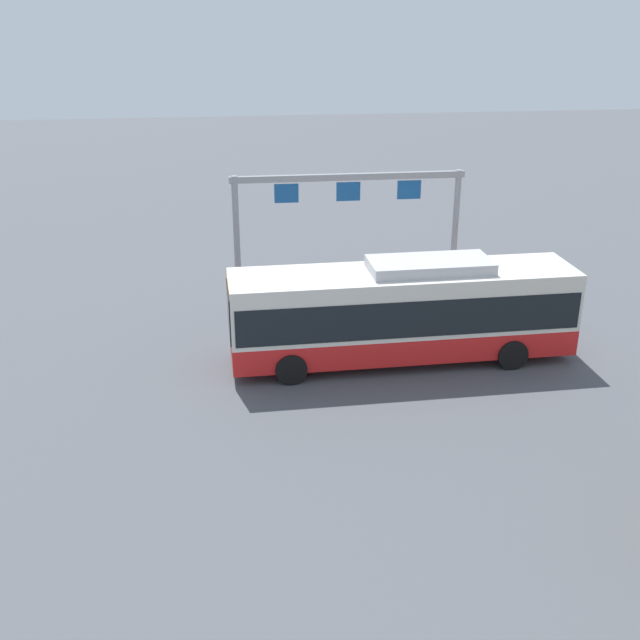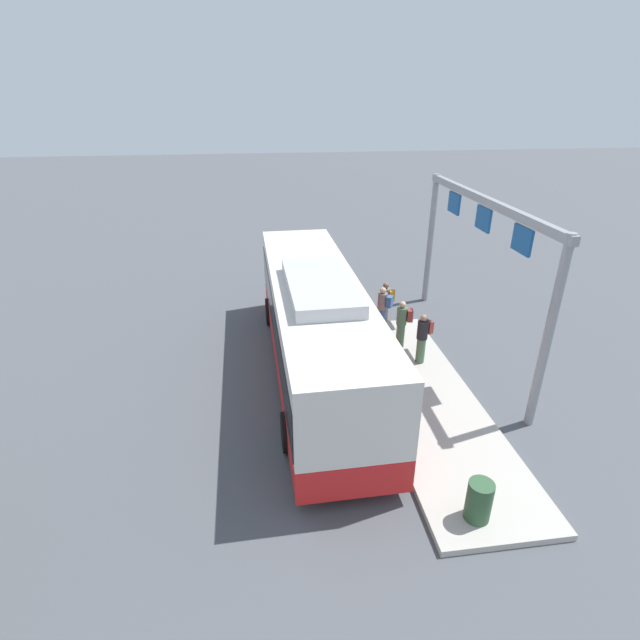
{
  "view_description": "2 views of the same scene",
  "coord_description": "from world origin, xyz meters",
  "px_view_note": "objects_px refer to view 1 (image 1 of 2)",
  "views": [
    {
      "loc": [
        5.64,
        22.74,
        11.08
      ],
      "look_at": [
        2.59,
        -0.91,
        1.19
      ],
      "focal_mm": 43.17,
      "sensor_mm": 36.0,
      "label": 1
    },
    {
      "loc": [
        -12.85,
        1.61,
        8.04
      ],
      "look_at": [
        1.36,
        -0.32,
        1.18
      ],
      "focal_mm": 26.91,
      "sensor_mm": 36.0,
      "label": 2
    }
  ],
  "objects_px": {
    "person_waiting_near": "(297,306)",
    "person_waiting_far": "(355,299)",
    "bus_main": "(403,309)",
    "trash_bin": "(550,306)",
    "person_waiting_mid": "(382,295)",
    "person_boarding": "(321,304)"
  },
  "relations": [
    {
      "from": "person_waiting_near",
      "to": "bus_main",
      "type": "bearing_deg",
      "value": 67.96
    },
    {
      "from": "person_boarding",
      "to": "trash_bin",
      "type": "xyz_separation_m",
      "value": [
        -8.55,
        0.21,
        -0.44
      ]
    },
    {
      "from": "bus_main",
      "to": "person_boarding",
      "type": "height_order",
      "value": "bus_main"
    },
    {
      "from": "bus_main",
      "to": "person_waiting_far",
      "type": "bearing_deg",
      "value": -72.37
    },
    {
      "from": "bus_main",
      "to": "person_waiting_far",
      "type": "xyz_separation_m",
      "value": [
        1.04,
        -3.04,
        -0.76
      ]
    },
    {
      "from": "bus_main",
      "to": "trash_bin",
      "type": "relative_size",
      "value": 12.56
    },
    {
      "from": "person_boarding",
      "to": "person_waiting_mid",
      "type": "xyz_separation_m",
      "value": [
        -2.35,
        -0.67,
        0.0
      ]
    },
    {
      "from": "person_boarding",
      "to": "person_waiting_near",
      "type": "relative_size",
      "value": 1.0
    },
    {
      "from": "bus_main",
      "to": "person_waiting_near",
      "type": "distance_m",
      "value": 4.49
    },
    {
      "from": "person_waiting_near",
      "to": "trash_bin",
      "type": "bearing_deg",
      "value": 108.62
    },
    {
      "from": "person_boarding",
      "to": "person_waiting_near",
      "type": "xyz_separation_m",
      "value": [
        0.84,
        -0.34,
        -0.16
      ]
    },
    {
      "from": "person_waiting_mid",
      "to": "trash_bin",
      "type": "bearing_deg",
      "value": 53.41
    },
    {
      "from": "person_waiting_near",
      "to": "person_waiting_far",
      "type": "xyz_separation_m",
      "value": [
        -2.13,
        0.01,
        0.16
      ]
    },
    {
      "from": "person_waiting_mid",
      "to": "trash_bin",
      "type": "distance_m",
      "value": 6.28
    },
    {
      "from": "person_boarding",
      "to": "person_waiting_near",
      "type": "bearing_deg",
      "value": -77.89
    },
    {
      "from": "bus_main",
      "to": "person_waiting_mid",
      "type": "height_order",
      "value": "bus_main"
    },
    {
      "from": "person_waiting_far",
      "to": "person_waiting_mid",
      "type": "bearing_deg",
      "value": 118.28
    },
    {
      "from": "person_waiting_mid",
      "to": "person_waiting_far",
      "type": "distance_m",
      "value": 1.12
    },
    {
      "from": "trash_bin",
      "to": "person_boarding",
      "type": "bearing_deg",
      "value": -1.39
    },
    {
      "from": "person_waiting_mid",
      "to": "person_waiting_near",
      "type": "bearing_deg",
      "value": -112.47
    },
    {
      "from": "person_waiting_mid",
      "to": "person_waiting_far",
      "type": "bearing_deg",
      "value": -100.43
    },
    {
      "from": "person_boarding",
      "to": "person_waiting_far",
      "type": "relative_size",
      "value": 1.0
    }
  ]
}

